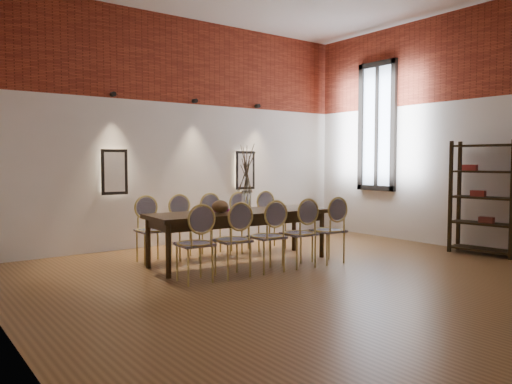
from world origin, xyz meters
TOP-DOWN VIEW (x-y plane):
  - floor at (0.00, 0.00)m, footprint 7.00×7.00m
  - wall_back at (0.00, 3.55)m, footprint 7.00×0.10m
  - wall_right at (3.55, 0.00)m, footprint 0.10×7.00m
  - brick_band_back at (0.00, 3.48)m, footprint 7.00×0.02m
  - brick_band_right at (3.48, 0.00)m, footprint 0.02×7.00m
  - niche_left at (-1.30, 3.45)m, footprint 0.36×0.06m
  - niche_right at (1.30, 3.45)m, footprint 0.36×0.06m
  - spot_fixture_left at (-1.30, 3.42)m, footprint 0.08×0.10m
  - spot_fixture_mid at (0.20, 3.42)m, footprint 0.08×0.10m
  - spot_fixture_right at (1.60, 3.42)m, footprint 0.08×0.10m
  - window_glass at (3.46, 2.00)m, footprint 0.02×0.78m
  - window_frame at (3.44, 2.00)m, footprint 0.08×0.90m
  - window_mullion at (3.44, 2.00)m, footprint 0.06×0.06m
  - dining_table at (-0.18, 1.48)m, footprint 2.73×1.03m
  - chair_near_a at (-1.29, 0.84)m, footprint 0.47×0.47m
  - chair_near_b at (-0.75, 0.80)m, footprint 0.47×0.47m
  - chair_near_c at (-0.22, 0.77)m, footprint 0.47×0.47m
  - chair_near_d at (0.32, 0.74)m, footprint 0.47×0.47m
  - chair_near_e at (0.85, 0.70)m, footprint 0.47×0.47m
  - chair_far_a at (-1.20, 2.25)m, footprint 0.47×0.47m
  - chair_far_b at (-0.67, 2.22)m, footprint 0.47×0.47m
  - chair_far_c at (-0.13, 2.19)m, footprint 0.47×0.47m
  - chair_far_d at (0.40, 2.16)m, footprint 0.47×0.47m
  - chair_far_e at (0.94, 2.12)m, footprint 0.47×0.47m
  - vase at (-0.06, 1.47)m, footprint 0.14×0.14m
  - dried_branches at (-0.06, 1.47)m, footprint 0.50×0.50m
  - bowl at (-0.52, 1.45)m, footprint 0.24×0.24m
  - book at (-0.38, 1.66)m, footprint 0.27×0.20m
  - shelving_rack at (3.28, -0.30)m, footprint 0.51×1.04m

SIDE VIEW (x-z plane):
  - floor at x=0.00m, z-range -0.02..0.00m
  - dining_table at x=-0.18m, z-range 0.00..0.75m
  - chair_near_a at x=-1.29m, z-range 0.00..0.94m
  - chair_near_b at x=-0.75m, z-range 0.00..0.94m
  - chair_near_c at x=-0.22m, z-range 0.00..0.94m
  - chair_near_d at x=0.32m, z-range 0.00..0.94m
  - chair_near_e at x=0.85m, z-range 0.00..0.94m
  - chair_far_a at x=-1.20m, z-range 0.00..0.94m
  - chair_far_b at x=-0.67m, z-range 0.00..0.94m
  - chair_far_c at x=-0.13m, z-range 0.00..0.94m
  - chair_far_d at x=0.40m, z-range 0.00..0.94m
  - chair_far_e at x=0.94m, z-range 0.00..0.94m
  - book at x=-0.38m, z-range 0.75..0.78m
  - bowl at x=-0.52m, z-range 0.75..0.93m
  - vase at x=-0.06m, z-range 0.75..1.05m
  - shelving_rack at x=3.28m, z-range 0.00..1.80m
  - niche_left at x=-1.30m, z-range 0.97..1.63m
  - niche_right at x=1.30m, z-range 0.97..1.63m
  - dried_branches at x=-0.06m, z-range 1.00..1.70m
  - wall_back at x=0.00m, z-range 0.00..4.00m
  - wall_right at x=3.55m, z-range 0.00..4.00m
  - window_glass at x=3.46m, z-range 0.96..3.34m
  - window_frame at x=3.44m, z-range 0.90..3.40m
  - window_mullion at x=3.44m, z-range 0.95..3.35m
  - spot_fixture_left at x=-1.30m, z-range 2.51..2.59m
  - spot_fixture_mid at x=0.20m, z-range 2.51..2.59m
  - spot_fixture_right at x=1.60m, z-range 2.51..2.59m
  - brick_band_back at x=0.00m, z-range 2.50..4.00m
  - brick_band_right at x=3.48m, z-range 2.50..4.00m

